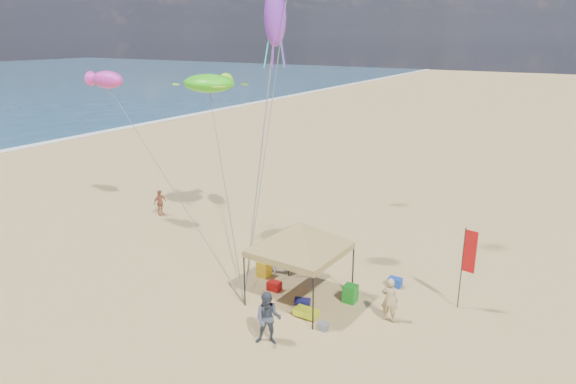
% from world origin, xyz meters
% --- Properties ---
extents(ground, '(280.00, 280.00, 0.00)m').
position_xyz_m(ground, '(0.00, 0.00, 0.00)').
color(ground, tan).
rests_on(ground, ground).
extents(canopy_tent, '(6.20, 6.20, 3.83)m').
position_xyz_m(canopy_tent, '(1.20, 1.90, 3.18)').
color(canopy_tent, black).
rests_on(canopy_tent, ground).
extents(feather_flag, '(0.50, 0.11, 3.29)m').
position_xyz_m(feather_flag, '(6.88, 4.53, 2.19)').
color(feather_flag, black).
rests_on(feather_flag, ground).
extents(cooler_red, '(0.54, 0.38, 0.38)m').
position_xyz_m(cooler_red, '(-0.09, 2.07, 0.19)').
color(cooler_red, '#AE0F0D').
rests_on(cooler_red, ground).
extents(cooler_blue, '(0.54, 0.38, 0.38)m').
position_xyz_m(cooler_blue, '(4.04, 4.96, 0.19)').
color(cooler_blue, '#13379D').
rests_on(cooler_blue, ground).
extents(bag_navy, '(0.69, 0.54, 0.36)m').
position_xyz_m(bag_navy, '(1.54, 1.55, 0.18)').
color(bag_navy, '#0C0E39').
rests_on(bag_navy, ground).
extents(bag_orange, '(0.54, 0.69, 0.36)m').
position_xyz_m(bag_orange, '(-0.36, 5.20, 0.18)').
color(bag_orange, '#FD630E').
rests_on(bag_orange, ground).
extents(chair_green, '(0.50, 0.50, 0.70)m').
position_xyz_m(chair_green, '(2.97, 2.82, 0.35)').
color(chair_green, '#15781A').
rests_on(chair_green, ground).
extents(chair_yellow, '(0.50, 0.50, 0.70)m').
position_xyz_m(chair_yellow, '(-1.17, 2.92, 0.35)').
color(chair_yellow, yellow).
rests_on(chair_yellow, ground).
extents(crate_grey, '(0.34, 0.30, 0.28)m').
position_xyz_m(crate_grey, '(3.00, 0.46, 0.14)').
color(crate_grey, slate).
rests_on(crate_grey, ground).
extents(beach_cart, '(0.90, 0.50, 0.24)m').
position_xyz_m(beach_cart, '(2.07, 0.90, 0.20)').
color(beach_cart, '#BBCB16').
rests_on(beach_cart, ground).
extents(person_near_a, '(0.66, 0.48, 1.70)m').
position_xyz_m(person_near_a, '(4.76, 2.27, 0.85)').
color(person_near_a, tan).
rests_on(person_near_a, ground).
extents(person_near_b, '(1.12, 1.02, 1.89)m').
position_xyz_m(person_near_b, '(1.79, -1.24, 0.94)').
color(person_near_b, '#393F4E').
rests_on(person_near_b, ground).
extents(person_near_c, '(1.11, 0.65, 1.70)m').
position_xyz_m(person_near_c, '(-1.02, 3.51, 0.85)').
color(person_near_c, silver).
rests_on(person_near_c, ground).
extents(person_far_a, '(0.45, 0.93, 1.54)m').
position_xyz_m(person_far_a, '(-10.71, 6.37, 0.77)').
color(person_far_a, '#AA6241').
rests_on(person_far_a, ground).
extents(turtle_kite, '(3.18, 2.85, 0.88)m').
position_xyz_m(turtle_kite, '(-6.14, 5.73, 7.81)').
color(turtle_kite, '#39D117').
rests_on(turtle_kite, ground).
extents(fish_kite, '(2.27, 1.71, 0.91)m').
position_xyz_m(fish_kite, '(-11.85, 4.48, 7.83)').
color(fish_kite, '#CF2FA6').
rests_on(fish_kite, ground).
extents(squid_kite, '(1.09, 1.09, 2.41)m').
position_xyz_m(squid_kite, '(-1.79, 4.92, 10.78)').
color(squid_kite, purple).
rests_on(squid_kite, ground).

